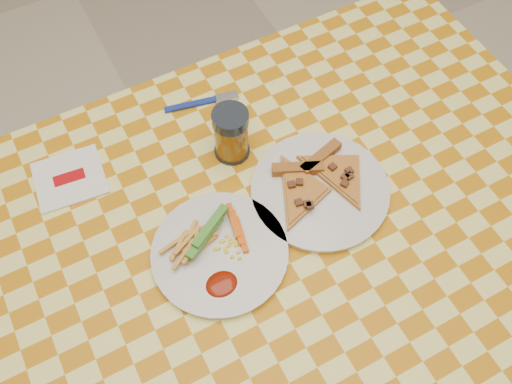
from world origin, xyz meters
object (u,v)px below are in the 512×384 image
plate_left (220,254)px  drink_glass (231,134)px  table (271,249)px  plate_right (320,191)px

plate_left → drink_glass: 0.23m
table → drink_glass: size_ratio=11.24×
plate_right → drink_glass: 0.20m
table → plate_right: (0.12, 0.03, 0.08)m
table → plate_right: plate_right is taller
table → plate_right: bearing=14.5°
table → plate_right: 0.15m
plate_left → table: bearing=-1.0°
drink_glass → plate_right: bearing=-57.4°
plate_right → drink_glass: size_ratio=2.23×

